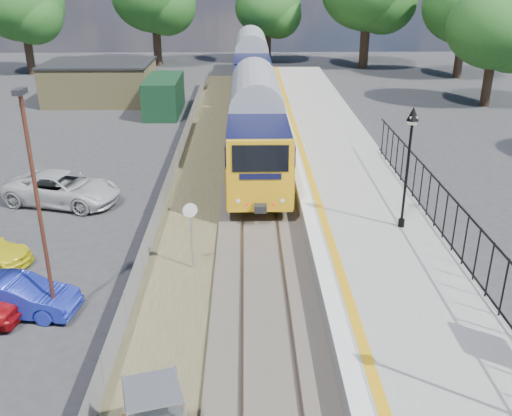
{
  "coord_description": "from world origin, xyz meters",
  "views": [
    {
      "loc": [
        -0.59,
        -13.51,
        10.02
      ],
      "look_at": [
        -0.22,
        5.31,
        2.0
      ],
      "focal_mm": 40.0,
      "sensor_mm": 36.0,
      "label": 1
    }
  ],
  "objects_px": {
    "speed_sign": "(191,226)",
    "car_blue": "(19,296)",
    "carpark_lamp": "(37,198)",
    "victorian_lamp_north": "(410,140)",
    "train": "(253,80)",
    "car_white": "(63,189)"
  },
  "relations": [
    {
      "from": "victorian_lamp_north",
      "to": "carpark_lamp",
      "type": "distance_m",
      "value": 12.62
    },
    {
      "from": "train",
      "to": "car_white",
      "type": "distance_m",
      "value": 19.79
    },
    {
      "from": "car_white",
      "to": "speed_sign",
      "type": "bearing_deg",
      "value": -119.21
    },
    {
      "from": "car_blue",
      "to": "car_white",
      "type": "distance_m",
      "value": 9.03
    },
    {
      "from": "car_blue",
      "to": "car_white",
      "type": "height_order",
      "value": "car_white"
    },
    {
      "from": "car_blue",
      "to": "victorian_lamp_north",
      "type": "bearing_deg",
      "value": -63.08
    },
    {
      "from": "victorian_lamp_north",
      "to": "train",
      "type": "distance_m",
      "value": 23.03
    },
    {
      "from": "carpark_lamp",
      "to": "victorian_lamp_north",
      "type": "bearing_deg",
      "value": 21.5
    },
    {
      "from": "train",
      "to": "car_blue",
      "type": "xyz_separation_m",
      "value": [
        -7.64,
        -26.56,
        -1.74
      ]
    },
    {
      "from": "train",
      "to": "car_blue",
      "type": "height_order",
      "value": "train"
    },
    {
      "from": "speed_sign",
      "to": "car_blue",
      "type": "height_order",
      "value": "speed_sign"
    },
    {
      "from": "victorian_lamp_north",
      "to": "car_blue",
      "type": "xyz_separation_m",
      "value": [
        -12.94,
        -4.23,
        -3.7
      ]
    },
    {
      "from": "victorian_lamp_north",
      "to": "carpark_lamp",
      "type": "relative_size",
      "value": 0.65
    },
    {
      "from": "train",
      "to": "car_white",
      "type": "bearing_deg",
      "value": -116.75
    },
    {
      "from": "victorian_lamp_north",
      "to": "car_blue",
      "type": "bearing_deg",
      "value": -161.88
    },
    {
      "from": "train",
      "to": "car_white",
      "type": "relative_size",
      "value": 7.82
    },
    {
      "from": "carpark_lamp",
      "to": "car_white",
      "type": "relative_size",
      "value": 1.36
    },
    {
      "from": "car_blue",
      "to": "car_white",
      "type": "relative_size",
      "value": 0.7
    },
    {
      "from": "train",
      "to": "car_white",
      "type": "height_order",
      "value": "train"
    },
    {
      "from": "carpark_lamp",
      "to": "speed_sign",
      "type": "bearing_deg",
      "value": 37.91
    },
    {
      "from": "train",
      "to": "speed_sign",
      "type": "relative_size",
      "value": 15.88
    },
    {
      "from": "speed_sign",
      "to": "car_white",
      "type": "xyz_separation_m",
      "value": [
        -6.38,
        6.27,
        -1.0
      ]
    }
  ]
}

